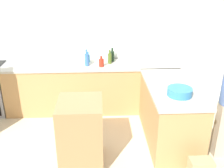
# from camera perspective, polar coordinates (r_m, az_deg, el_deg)

# --- Properties ---
(wall_back) EXTENTS (8.00, 0.06, 2.70)m
(wall_back) POSITION_cam_1_polar(r_m,az_deg,el_deg) (4.80, -4.68, 10.87)
(wall_back) COLOR silver
(wall_back) RESTS_ON ground_plane
(counter_back) EXTENTS (3.03, 0.62, 0.88)m
(counter_back) POSITION_cam_1_polar(r_m,az_deg,el_deg) (4.77, -4.43, -0.68)
(counter_back) COLOR tan
(counter_back) RESTS_ON ground_plane
(counter_peninsula) EXTENTS (0.69, 1.46, 0.88)m
(counter_peninsula) POSITION_cam_1_polar(r_m,az_deg,el_deg) (4.00, 12.35, -6.15)
(counter_peninsula) COLOR tan
(counter_peninsula) RESTS_ON ground_plane
(island_table) EXTENTS (0.56, 0.61, 0.89)m
(island_table) POSITION_cam_1_polar(r_m,az_deg,el_deg) (3.48, -6.75, -10.45)
(island_table) COLOR #997047
(island_table) RESTS_ON ground_plane
(mixing_bowl) EXTENTS (0.32, 0.32, 0.10)m
(mixing_bowl) POSITION_cam_1_polar(r_m,az_deg,el_deg) (3.52, 14.51, -1.64)
(mixing_bowl) COLOR teal
(mixing_bowl) RESTS_ON counter_peninsula
(wine_bottle_dark) EXTENTS (0.08, 0.08, 0.24)m
(wine_bottle_dark) POSITION_cam_1_polar(r_m,az_deg,el_deg) (4.74, 0.06, 6.13)
(wine_bottle_dark) COLOR black
(wine_bottle_dark) RESTS_ON counter_back
(olive_oil_bottle) EXTENTS (0.07, 0.07, 0.24)m
(olive_oil_bottle) POSITION_cam_1_polar(r_m,az_deg,el_deg) (4.61, -0.49, 5.67)
(olive_oil_bottle) COLOR #475B1E
(olive_oil_bottle) RESTS_ON counter_back
(hot_sauce_bottle) EXTENTS (0.08, 0.08, 0.18)m
(hot_sauce_bottle) POSITION_cam_1_polar(r_m,az_deg,el_deg) (4.46, -2.33, 4.71)
(hot_sauce_bottle) COLOR red
(hot_sauce_bottle) RESTS_ON counter_back
(water_bottle_blue) EXTENTS (0.07, 0.07, 0.29)m
(water_bottle_blue) POSITION_cam_1_polar(r_m,az_deg,el_deg) (4.51, -5.52, 5.36)
(water_bottle_blue) COLOR #386BB7
(water_bottle_blue) RESTS_ON counter_back
(dish_soap_bottle) EXTENTS (0.07, 0.07, 0.19)m
(dish_soap_bottle) POSITION_cam_1_polar(r_m,az_deg,el_deg) (4.69, -5.25, 5.60)
(dish_soap_bottle) COLOR #338CBF
(dish_soap_bottle) RESTS_ON counter_back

